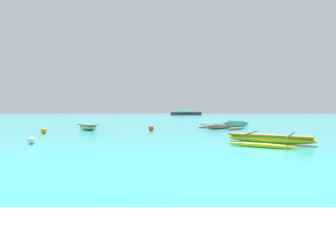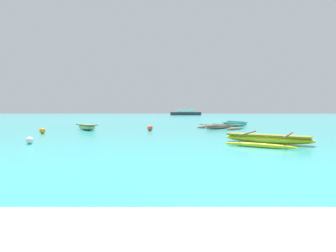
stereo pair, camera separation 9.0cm
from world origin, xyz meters
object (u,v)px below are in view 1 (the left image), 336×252
Objects in this scene: moored_boat_4 at (220,127)px; mooring_buoy_0 at (150,128)px; moored_boat_3 at (87,127)px; mooring_buoy_2 at (30,140)px; distant_ferry at (185,112)px; moored_boat_2 at (235,124)px; moored_boat_0 at (235,122)px; mooring_buoy_1 at (43,131)px; moored_boat_1 at (268,139)px.

moored_boat_4 is 9.50× the size of mooring_buoy_0.
mooring_buoy_0 is (5.25, -0.93, -0.04)m from moored_boat_3.
distant_ferry is at bearing 80.33° from mooring_buoy_2.
moored_boat_3 is 65.56m from distant_ferry.
moored_boat_0 is at bearing 69.59° from moored_boat_2.
moored_boat_3 is 5.78× the size of mooring_buoy_1.
moored_boat_3 is 6.61× the size of mooring_buoy_2.
distant_ferry reaches higher than moored_boat_2.
mooring_buoy_2 is at bearing -44.29° from moored_boat_3.
moored_boat_1 is at bearing -51.07° from mooring_buoy_0.
mooring_buoy_0 reaches higher than moored_boat_0.
distant_ferry is (-1.77, 56.22, 0.66)m from moored_boat_0.
mooring_buoy_0 is at bearing 160.75° from moored_boat_1.
moored_boat_3 is (-13.30, -4.52, 0.02)m from moored_boat_2.
moored_boat_0 is at bearing 45.30° from mooring_buoy_0.
moored_boat_3 reaches higher than moored_boat_0.
moored_boat_1 is 1.72× the size of moored_boat_2.
moored_boat_3 is at bearing -93.21° from moored_boat_0.
moored_boat_3 is at bearing -100.95° from distant_ferry.
mooring_buoy_2 is (-0.02, -8.85, -0.09)m from moored_boat_3.
moored_boat_4 is 12.00× the size of mooring_buoy_2.
mooring_buoy_1 is at bearing -162.50° from mooring_buoy_0.
moored_boat_3 is 11.31m from moored_boat_4.
moored_boat_3 is 8.85m from mooring_buoy_2.
moored_boat_4 is (-0.30, 10.17, -0.06)m from moored_boat_1.
mooring_buoy_1 is (-15.39, -7.76, -0.05)m from moored_boat_2.
moored_boat_2 is at bearing 34.06° from mooring_buoy_0.
moored_boat_0 is 56.25m from distant_ferry.
moored_boat_1 is at bearing -128.43° from moored_boat_4.
moored_boat_3 reaches higher than moored_boat_4.
distant_ferry is (-0.85, 59.85, 0.65)m from moored_boat_2.
distant_ferry is (14.54, 67.61, 0.70)m from mooring_buoy_1.
moored_boat_1 is at bearing -42.12° from moored_boat_0.
mooring_buoy_0 reaches higher than mooring_buoy_2.
moored_boat_2 is 18.87m from mooring_buoy_2.
moored_boat_0 reaches higher than mooring_buoy_1.
moored_boat_0 reaches higher than moored_boat_4.
moored_boat_0 is 0.22× the size of distant_ferry.
mooring_buoy_2 is at bearing -141.01° from moored_boat_2.
mooring_buoy_2 is at bearing -69.73° from mooring_buoy_1.
moored_boat_4 is 14.13m from mooring_buoy_1.
mooring_buoy_0 is at bearing 161.86° from moored_boat_4.
moored_boat_1 is 11.55× the size of mooring_buoy_1.
mooring_buoy_1 is at bearing 110.27° from mooring_buoy_2.
moored_boat_3 is at bearing 170.00° from mooring_buoy_0.
mooring_buoy_0 is at bearing -96.29° from distant_ferry.
mooring_buoy_1 is at bearing -169.99° from moored_boat_1.
moored_boat_0 is 0.48× the size of moored_boat_1.
distant_ferry reaches higher than mooring_buoy_1.
distant_ferry is at bearing 83.71° from mooring_buoy_0.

